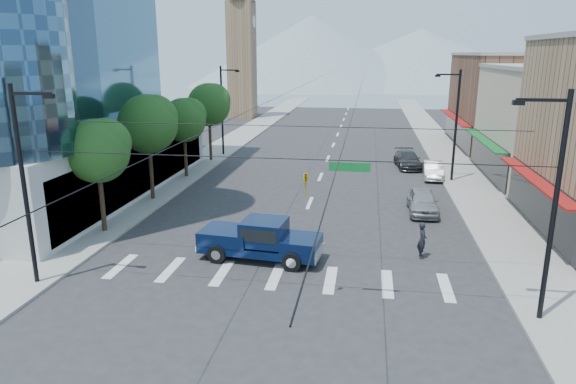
% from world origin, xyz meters
% --- Properties ---
extents(ground, '(160.00, 160.00, 0.00)m').
position_xyz_m(ground, '(0.00, 0.00, 0.00)').
color(ground, '#28282B').
rests_on(ground, ground).
extents(sidewalk_left, '(4.00, 120.00, 0.15)m').
position_xyz_m(sidewalk_left, '(-12.00, 40.00, 0.07)').
color(sidewalk_left, gray).
rests_on(sidewalk_left, ground).
extents(sidewalk_right, '(4.00, 120.00, 0.15)m').
position_xyz_m(sidewalk_right, '(12.00, 40.00, 0.07)').
color(sidewalk_right, gray).
rests_on(sidewalk_right, ground).
extents(shop_mid, '(12.00, 14.00, 9.00)m').
position_xyz_m(shop_mid, '(20.00, 24.00, 4.50)').
color(shop_mid, tan).
rests_on(shop_mid, ground).
extents(shop_far, '(12.00, 18.00, 10.00)m').
position_xyz_m(shop_far, '(20.00, 40.00, 5.00)').
color(shop_far, brown).
rests_on(shop_far, ground).
extents(clock_tower, '(4.80, 4.80, 20.40)m').
position_xyz_m(clock_tower, '(-16.50, 62.00, 10.64)').
color(clock_tower, '#8C6B4C').
rests_on(clock_tower, ground).
extents(mountain_left, '(80.00, 80.00, 22.00)m').
position_xyz_m(mountain_left, '(-15.00, 150.00, 11.00)').
color(mountain_left, gray).
rests_on(mountain_left, ground).
extents(mountain_right, '(90.00, 90.00, 18.00)m').
position_xyz_m(mountain_right, '(20.00, 160.00, 9.00)').
color(mountain_right, gray).
rests_on(mountain_right, ground).
extents(tree_near, '(3.65, 3.64, 6.71)m').
position_xyz_m(tree_near, '(-11.07, 6.10, 4.99)').
color(tree_near, black).
rests_on(tree_near, ground).
extents(tree_midnear, '(4.09, 4.09, 7.52)m').
position_xyz_m(tree_midnear, '(-11.07, 13.10, 5.59)').
color(tree_midnear, black).
rests_on(tree_midnear, ground).
extents(tree_midfar, '(3.65, 3.64, 6.71)m').
position_xyz_m(tree_midfar, '(-11.07, 20.10, 4.99)').
color(tree_midfar, black).
rests_on(tree_midfar, ground).
extents(tree_far, '(4.09, 4.09, 7.52)m').
position_xyz_m(tree_far, '(-11.07, 27.10, 5.59)').
color(tree_far, black).
rests_on(tree_far, ground).
extents(signal_rig, '(21.80, 0.20, 9.00)m').
position_xyz_m(signal_rig, '(0.19, -1.00, 4.64)').
color(signal_rig, black).
rests_on(signal_rig, ground).
extents(lamp_pole_nw, '(2.00, 0.25, 9.00)m').
position_xyz_m(lamp_pole_nw, '(-10.67, 30.00, 4.94)').
color(lamp_pole_nw, black).
rests_on(lamp_pole_nw, ground).
extents(lamp_pole_ne, '(2.00, 0.25, 9.00)m').
position_xyz_m(lamp_pole_ne, '(10.67, 22.00, 4.94)').
color(lamp_pole_ne, black).
rests_on(lamp_pole_ne, ground).
extents(pickup_truck, '(6.44, 2.95, 2.11)m').
position_xyz_m(pickup_truck, '(-1.37, 3.51, 1.10)').
color(pickup_truck, '#071538').
rests_on(pickup_truck, ground).
extents(pedestrian, '(0.52, 0.73, 1.90)m').
position_xyz_m(pedestrian, '(6.82, 5.00, 0.95)').
color(pedestrian, black).
rests_on(pedestrian, ground).
extents(parked_car_near, '(1.86, 4.62, 1.57)m').
position_xyz_m(parked_car_near, '(7.60, 12.90, 0.79)').
color(parked_car_near, '#999A9E').
rests_on(parked_car_near, ground).
extents(parked_car_mid, '(1.73, 4.38, 1.42)m').
position_xyz_m(parked_car_mid, '(9.40, 22.99, 0.71)').
color(parked_car_mid, silver).
rests_on(parked_car_mid, ground).
extents(parked_car_far, '(2.58, 5.27, 1.48)m').
position_xyz_m(parked_car_far, '(7.60, 27.02, 0.74)').
color(parked_car_far, '#323235').
rests_on(parked_car_far, ground).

